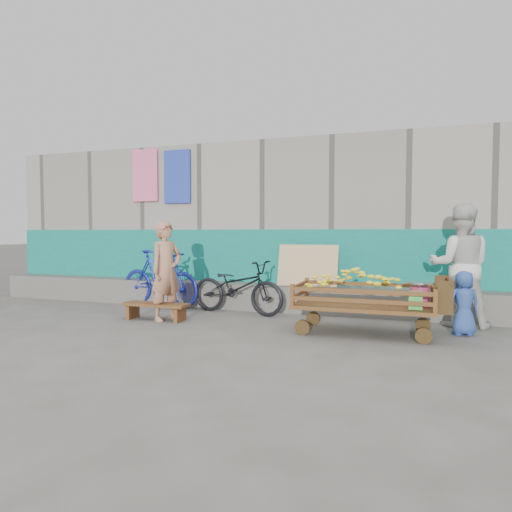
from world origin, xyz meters
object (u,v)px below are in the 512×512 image
(banana_cart, at_px, (361,291))
(bicycle_dark, at_px, (237,287))
(woman, at_px, (460,265))
(vendor_man, at_px, (166,271))
(bicycle_blue, at_px, (159,278))
(bench, at_px, (156,308))
(child, at_px, (464,303))

(banana_cart, height_order, bicycle_dark, bicycle_dark)
(banana_cart, xyz_separation_m, woman, (1.28, 0.95, 0.31))
(vendor_man, distance_m, bicycle_blue, 1.35)
(bench, bearing_deg, vendor_man, 18.65)
(bicycle_dark, bearing_deg, child, -89.61)
(woman, height_order, bicycle_blue, woman)
(bicycle_dark, relative_size, bicycle_blue, 0.99)
(bench, bearing_deg, bicycle_dark, 43.49)
(bench, relative_size, vendor_man, 0.69)
(vendor_man, distance_m, bicycle_dark, 1.24)
(bicycle_dark, bearing_deg, bench, 142.43)
(vendor_man, xyz_separation_m, woman, (4.21, 0.97, 0.12))
(bicycle_blue, bearing_deg, child, -88.65)
(banana_cart, relative_size, child, 2.32)
(banana_cart, relative_size, bicycle_blue, 1.15)
(banana_cart, height_order, vendor_man, vendor_man)
(bench, bearing_deg, bicycle_blue, 118.58)
(bench, height_order, bicycle_dark, bicycle_dark)
(woman, relative_size, bicycle_blue, 1.03)
(bench, height_order, vendor_man, vendor_man)
(vendor_man, bearing_deg, woman, -54.85)
(bench, bearing_deg, child, 5.49)
(banana_cart, distance_m, woman, 1.63)
(woman, height_order, bicycle_dark, woman)
(child, xyz_separation_m, bicycle_dark, (-3.39, 0.51, 0.02))
(bench, xyz_separation_m, bicycle_blue, (-0.62, 1.13, 0.32))
(woman, relative_size, child, 2.07)
(bench, xyz_separation_m, vendor_man, (0.16, 0.05, 0.57))
(child, bearing_deg, bench, -17.71)
(banana_cart, relative_size, bicycle_dark, 1.16)
(banana_cart, height_order, bench, banana_cart)
(banana_cart, height_order, woman, woman)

